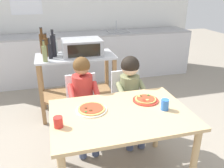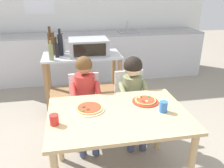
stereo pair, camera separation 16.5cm
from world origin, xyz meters
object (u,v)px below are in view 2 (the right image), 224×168
object	(u,v)px
bottle_squat_spirits	(63,45)
child_in_olive_shirt	(134,89)
dining_table	(118,123)
pizza_plate_red_rimmed	(145,101)
kitchen_island_cart	(83,75)
dining_chair_right	(130,100)
bottle_dark_olive_oil	(54,46)
bottle_clear_vinegar	(51,52)
pizza_plate_white	(89,108)
bottle_slim_sauce	(51,42)
drinking_cup_red	(54,120)
toaster_oven	(88,47)
drinking_cup_blue	(163,107)
child_in_red_shirt	(86,94)
dining_chair_left	(85,104)
bottle_brown_beer	(60,44)
bottle_tall_green_wine	(57,50)

from	to	relation	value
bottle_squat_spirits	child_in_olive_shirt	world-z (taller)	bottle_squat_spirits
dining_table	pizza_plate_red_rimmed	size ratio (longest dim) A/B	4.90
kitchen_island_cart	dining_chair_right	size ratio (longest dim) A/B	1.31
bottle_dark_olive_oil	bottle_clear_vinegar	distance (m)	0.25
child_in_olive_shirt	pizza_plate_white	xyz separation A→B (m)	(-0.54, -0.46, 0.06)
bottle_slim_sauce	drinking_cup_red	xyz separation A→B (m)	(0.10, -1.71, -0.25)
kitchen_island_cart	bottle_squat_spirits	xyz separation A→B (m)	(-0.25, 0.20, 0.39)
toaster_oven	dining_chair_right	bearing A→B (deg)	-60.45
pizza_plate_red_rimmed	drinking_cup_blue	bearing A→B (deg)	-64.86
child_in_red_shirt	bottle_clear_vinegar	bearing A→B (deg)	119.28
child_in_olive_shirt	drinking_cup_blue	distance (m)	0.63
dining_table	pizza_plate_white	bearing A→B (deg)	156.19
bottle_dark_olive_oil	dining_chair_right	world-z (taller)	bottle_dark_olive_oil
dining_chair_right	child_in_olive_shirt	distance (m)	0.23
bottle_squat_spirits	pizza_plate_white	world-z (taller)	bottle_squat_spirits
bottle_squat_spirits	child_in_olive_shirt	bearing A→B (deg)	-54.00
dining_table	dining_chair_left	xyz separation A→B (m)	(-0.24, 0.69, -0.14)
drinking_cup_red	kitchen_island_cart	bearing A→B (deg)	77.97
kitchen_island_cart	dining_table	world-z (taller)	kitchen_island_cart
dining_chair_left	drinking_cup_blue	distance (m)	1.01
child_in_red_shirt	pizza_plate_white	world-z (taller)	child_in_red_shirt
bottle_squat_spirits	child_in_red_shirt	world-z (taller)	bottle_squat_spirits
bottle_brown_beer	dining_chair_right	bearing A→B (deg)	-43.82
pizza_plate_white	dining_chair_left	bearing A→B (deg)	89.97
pizza_plate_white	drinking_cup_red	distance (m)	0.35
bottle_slim_sauce	child_in_red_shirt	world-z (taller)	bottle_slim_sauce
kitchen_island_cart	bottle_clear_vinegar	xyz separation A→B (m)	(-0.39, -0.18, 0.40)
pizza_plate_red_rimmed	pizza_plate_white	bearing A→B (deg)	-174.24
bottle_squat_spirits	dining_chair_left	xyz separation A→B (m)	(0.22, -0.92, -0.49)
bottle_slim_sauce	child_in_red_shirt	xyz separation A→B (m)	(0.39, -1.05, -0.35)
bottle_brown_beer	bottle_squat_spirits	bearing A→B (deg)	80.97
bottle_tall_green_wine	bottle_clear_vinegar	bearing A→B (deg)	-119.33
kitchen_island_cart	toaster_oven	xyz separation A→B (m)	(0.10, 0.00, 0.40)
child_in_olive_shirt	bottle_dark_olive_oil	bearing A→B (deg)	133.84
child_in_red_shirt	child_in_olive_shirt	size ratio (longest dim) A/B	1.03
bottle_brown_beer	drinking_cup_red	xyz separation A→B (m)	(-0.04, -1.52, -0.25)
drinking_cup_blue	drinking_cup_red	size ratio (longest dim) A/B	1.13
bottle_brown_beer	drinking_cup_red	bearing A→B (deg)	-91.56
kitchen_island_cart	bottle_dark_olive_oil	distance (m)	0.56
bottle_tall_green_wine	drinking_cup_blue	distance (m)	1.69
dining_chair_right	child_in_red_shirt	size ratio (longest dim) A/B	0.78
bottle_squat_spirits	bottle_brown_beer	size ratio (longest dim) A/B	0.74
child_in_red_shirt	drinking_cup_red	xyz separation A→B (m)	(-0.29, -0.65, 0.10)
dining_chair_left	bottle_tall_green_wine	bearing A→B (deg)	114.71
dining_chair_right	pizza_plate_red_rimmed	bearing A→B (deg)	-90.03
dining_chair_left	bottle_slim_sauce	bearing A→B (deg)	112.79
child_in_red_shirt	drinking_cup_blue	bearing A→B (deg)	-44.22
kitchen_island_cart	bottle_tall_green_wine	distance (m)	0.52
dining_table	bottle_squat_spirits	bearing A→B (deg)	106.09
bottle_brown_beer	child_in_red_shirt	world-z (taller)	bottle_brown_beer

